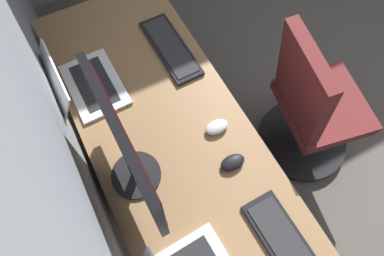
{
  "coord_description": "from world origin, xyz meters",
  "views": [
    {
      "loc": [
        -0.32,
        1.87,
        2.07
      ],
      "look_at": [
        0.17,
        1.61,
        0.95
      ],
      "focal_mm": 32.63,
      "sensor_mm": 36.0,
      "label": 1
    }
  ],
  "objects_px": {
    "laptop_leftmost": "(78,85)",
    "keyboard_main": "(171,48)",
    "keyboard_spare": "(288,248)",
    "drawer_pedestal": "(169,169)",
    "mouse_main": "(233,162)",
    "mouse_spare": "(217,127)",
    "office_chair": "(311,110)",
    "monitor_primary": "(126,149)"
  },
  "relations": [
    {
      "from": "drawer_pedestal",
      "to": "keyboard_main",
      "type": "distance_m",
      "value": 0.62
    },
    {
      "from": "mouse_main",
      "to": "keyboard_spare",
      "type": "bearing_deg",
      "value": -178.12
    },
    {
      "from": "office_chair",
      "to": "mouse_spare",
      "type": "bearing_deg",
      "value": 87.74
    },
    {
      "from": "keyboard_spare",
      "to": "office_chair",
      "type": "height_order",
      "value": "office_chair"
    },
    {
      "from": "drawer_pedestal",
      "to": "keyboard_main",
      "type": "xyz_separation_m",
      "value": [
        0.42,
        -0.23,
        0.39
      ]
    },
    {
      "from": "keyboard_spare",
      "to": "mouse_main",
      "type": "xyz_separation_m",
      "value": [
        0.38,
        0.01,
        0.01
      ]
    },
    {
      "from": "drawer_pedestal",
      "to": "mouse_spare",
      "type": "bearing_deg",
      "value": -106.36
    },
    {
      "from": "drawer_pedestal",
      "to": "office_chair",
      "type": "bearing_deg",
      "value": -96.22
    },
    {
      "from": "mouse_spare",
      "to": "monitor_primary",
      "type": "bearing_deg",
      "value": 95.04
    },
    {
      "from": "keyboard_spare",
      "to": "monitor_primary",
      "type": "bearing_deg",
      "value": 36.18
    },
    {
      "from": "mouse_main",
      "to": "mouse_spare",
      "type": "relative_size",
      "value": 1.0
    },
    {
      "from": "drawer_pedestal",
      "to": "laptop_leftmost",
      "type": "relative_size",
      "value": 1.99
    },
    {
      "from": "mouse_spare",
      "to": "office_chair",
      "type": "xyz_separation_m",
      "value": [
        -0.02,
        -0.58,
        -0.29
      ]
    },
    {
      "from": "keyboard_spare",
      "to": "keyboard_main",
      "type": "bearing_deg",
      "value": -1.32
    },
    {
      "from": "laptop_leftmost",
      "to": "keyboard_spare",
      "type": "height_order",
      "value": "laptop_leftmost"
    },
    {
      "from": "monitor_primary",
      "to": "mouse_spare",
      "type": "distance_m",
      "value": 0.46
    },
    {
      "from": "mouse_spare",
      "to": "mouse_main",
      "type": "bearing_deg",
      "value": 172.69
    },
    {
      "from": "drawer_pedestal",
      "to": "office_chair",
      "type": "height_order",
      "value": "office_chair"
    },
    {
      "from": "office_chair",
      "to": "mouse_main",
      "type": "bearing_deg",
      "value": 103.65
    },
    {
      "from": "mouse_spare",
      "to": "office_chair",
      "type": "bearing_deg",
      "value": -92.26
    },
    {
      "from": "keyboard_spare",
      "to": "office_chair",
      "type": "relative_size",
      "value": 0.44
    },
    {
      "from": "mouse_spare",
      "to": "office_chair",
      "type": "relative_size",
      "value": 0.11
    },
    {
      "from": "laptop_leftmost",
      "to": "keyboard_main",
      "type": "height_order",
      "value": "laptop_leftmost"
    },
    {
      "from": "mouse_spare",
      "to": "office_chair",
      "type": "distance_m",
      "value": 0.65
    },
    {
      "from": "laptop_leftmost",
      "to": "mouse_main",
      "type": "xyz_separation_m",
      "value": [
        -0.62,
        -0.43,
        -0.03
      ]
    },
    {
      "from": "mouse_main",
      "to": "office_chair",
      "type": "relative_size",
      "value": 0.11
    },
    {
      "from": "monitor_primary",
      "to": "mouse_main",
      "type": "relative_size",
      "value": 5.52
    },
    {
      "from": "keyboard_main",
      "to": "mouse_spare",
      "type": "xyz_separation_m",
      "value": [
        -0.48,
        0.01,
        0.01
      ]
    },
    {
      "from": "mouse_main",
      "to": "mouse_spare",
      "type": "bearing_deg",
      "value": -7.31
    },
    {
      "from": "drawer_pedestal",
      "to": "keyboard_spare",
      "type": "bearing_deg",
      "value": -161.09
    },
    {
      "from": "keyboard_main",
      "to": "keyboard_spare",
      "type": "relative_size",
      "value": 1.0
    },
    {
      "from": "laptop_leftmost",
      "to": "keyboard_main",
      "type": "relative_size",
      "value": 0.83
    },
    {
      "from": "mouse_main",
      "to": "office_chair",
      "type": "bearing_deg",
      "value": -76.35
    },
    {
      "from": "drawer_pedestal",
      "to": "keyboard_spare",
      "type": "relative_size",
      "value": 1.64
    },
    {
      "from": "drawer_pedestal",
      "to": "monitor_primary",
      "type": "relative_size",
      "value": 1.21
    },
    {
      "from": "keyboard_spare",
      "to": "mouse_spare",
      "type": "xyz_separation_m",
      "value": [
        0.55,
        -0.01,
        0.01
      ]
    },
    {
      "from": "laptop_leftmost",
      "to": "mouse_main",
      "type": "height_order",
      "value": "laptop_leftmost"
    },
    {
      "from": "drawer_pedestal",
      "to": "keyboard_main",
      "type": "height_order",
      "value": "keyboard_main"
    },
    {
      "from": "keyboard_main",
      "to": "keyboard_spare",
      "type": "bearing_deg",
      "value": 178.68
    },
    {
      "from": "keyboard_spare",
      "to": "drawer_pedestal",
      "type": "bearing_deg",
      "value": 18.91
    },
    {
      "from": "drawer_pedestal",
      "to": "mouse_main",
      "type": "distance_m",
      "value": 0.5
    },
    {
      "from": "drawer_pedestal",
      "to": "keyboard_main",
      "type": "bearing_deg",
      "value": -29.36
    }
  ]
}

